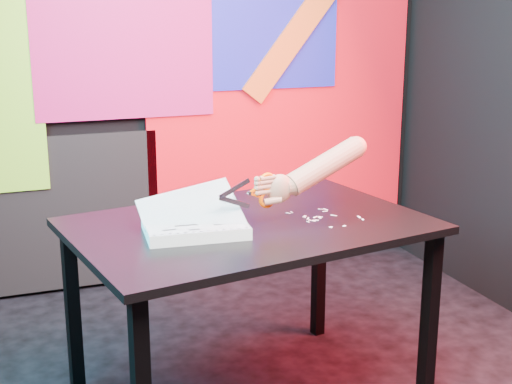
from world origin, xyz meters
name	(u,v)px	position (x,y,z in m)	size (l,w,h in m)	color
room	(271,60)	(0.00, 0.00, 1.35)	(3.01, 3.01, 2.71)	black
backdrop	(183,114)	(0.06, 1.46, 0.96)	(2.88, 0.05, 2.08)	red
work_table	(249,243)	(-0.06, 0.06, 0.67)	(1.41, 1.06, 0.75)	black
printout_stack	(195,227)	(-0.29, 0.00, 0.77)	(0.38, 0.29, 0.19)	white
scissors	(263,191)	(-0.03, -0.01, 0.89)	(0.23, 0.05, 0.13)	#AEB3CD
hand_forearm	(317,169)	(0.20, 0.03, 0.94)	(0.48, 0.15, 0.22)	#8B6547
paper_clippings	(321,217)	(0.22, 0.02, 0.75)	(0.25, 0.25, 0.00)	white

